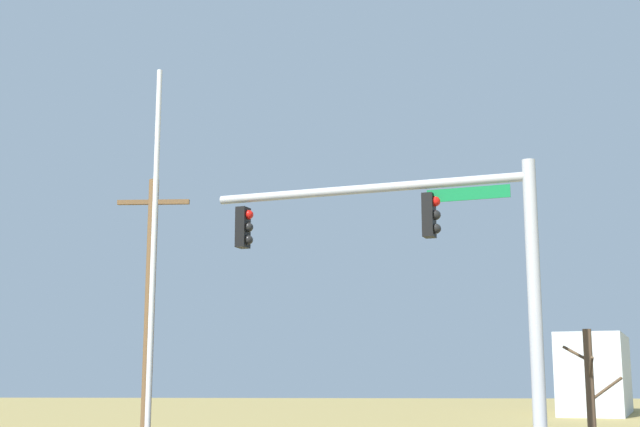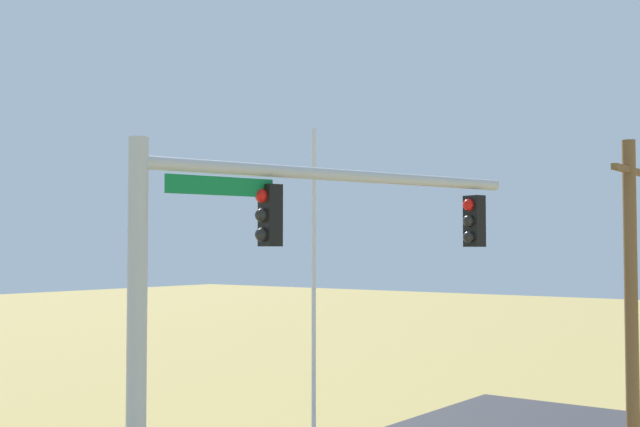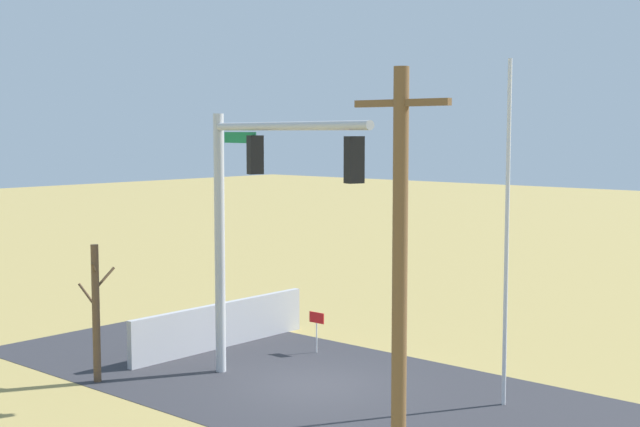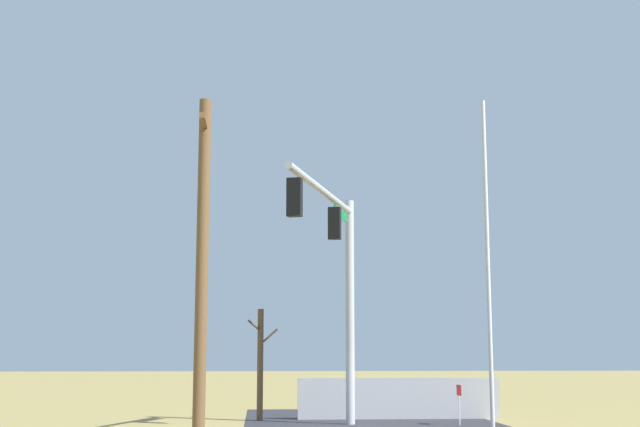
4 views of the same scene
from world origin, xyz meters
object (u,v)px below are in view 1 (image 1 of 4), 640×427
object	(u,v)px
signal_mast	(442,264)
distant_building	(595,374)
flagpole	(152,288)
utility_pole	(149,319)
bare_tree	(591,406)

from	to	relation	value
signal_mast	distant_building	size ratio (longest dim) A/B	0.62
signal_mast	flagpole	size ratio (longest dim) A/B	0.85
signal_mast	distant_building	distance (m)	43.08
signal_mast	utility_pole	xyz separation A→B (m)	(-7.19, 3.50, -0.95)
signal_mast	bare_tree	size ratio (longest dim) A/B	1.94
signal_mast	bare_tree	xyz separation A→B (m)	(3.53, 2.23, -3.05)
signal_mast	flagpole	xyz separation A→B (m)	(-5.49, -3.10, -0.80)
flagpole	utility_pole	world-z (taller)	flagpole
flagpole	distant_building	size ratio (longest dim) A/B	0.73
distant_building	bare_tree	bearing A→B (deg)	-175.58
signal_mast	flagpole	bearing A→B (deg)	-150.58
distant_building	utility_pole	bearing A→B (deg)	169.90
signal_mast	utility_pole	world-z (taller)	utility_pole
utility_pole	flagpole	bearing A→B (deg)	-75.52
utility_pole	bare_tree	size ratio (longest dim) A/B	2.10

